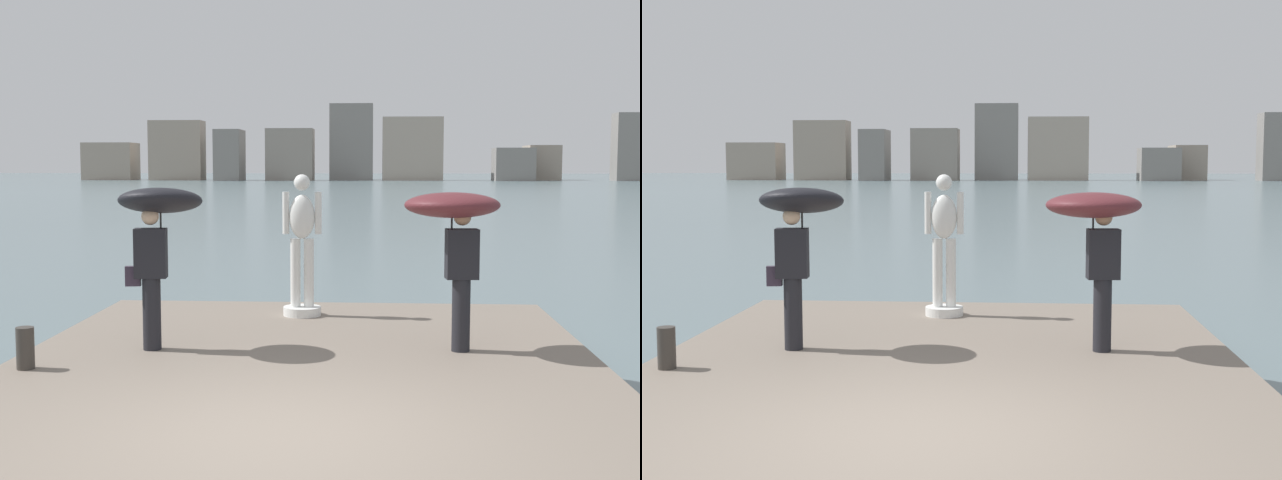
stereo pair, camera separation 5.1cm
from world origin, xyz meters
The scene contains 7 objects.
ground_plane centered at (0.00, 40.00, 0.00)m, with size 400.00×400.00×0.00m, color slate.
pier centered at (0.00, 1.83, 0.20)m, with size 6.81×9.65×0.40m, color slate.
statue_white_figure centered at (-0.28, 5.46, 1.37)m, with size 0.58×0.56×2.10m.
onlooker_left centered at (-1.82, 3.09, 1.97)m, with size 1.13×1.15×2.03m.
onlooker_right centered at (1.74, 3.24, 1.98)m, with size 1.23×1.23×1.93m.
mooring_bollard centered at (-3.04, 2.00, 0.63)m, with size 0.20×0.20×0.47m, color #38332D.
distant_skyline centered at (-3.34, 132.81, 4.75)m, with size 96.14×13.46×12.64m.
Camera 1 is at (0.80, -6.77, 2.65)m, focal length 46.74 mm.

